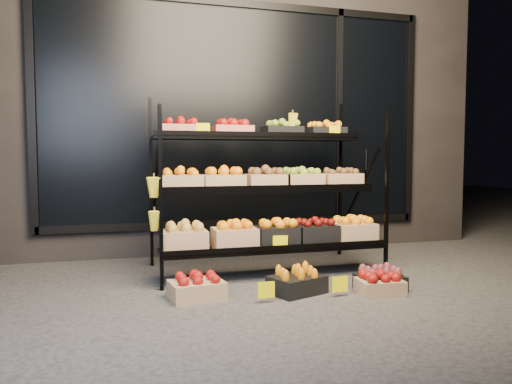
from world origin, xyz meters
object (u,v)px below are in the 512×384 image
object	(u,v)px
display_rack	(265,188)
floor_crate_left	(197,287)
floor_crate_midleft	(297,281)
floor_crate_midright	(380,284)

from	to	relation	value
display_rack	floor_crate_left	world-z (taller)	display_rack
floor_crate_left	floor_crate_midleft	world-z (taller)	floor_crate_midleft
floor_crate_midleft	floor_crate_left	bearing A→B (deg)	155.13
display_rack	floor_crate_midright	xyz separation A→B (m)	(0.63, -1.02, -0.70)
floor_crate_midright	floor_crate_left	bearing A→B (deg)	174.71
display_rack	floor_crate_midleft	world-z (taller)	display_rack
display_rack	floor_crate_midleft	bearing A→B (deg)	-89.36
floor_crate_left	display_rack	bearing A→B (deg)	36.22
floor_crate_midleft	floor_crate_midright	world-z (taller)	floor_crate_midleft
floor_crate_midleft	floor_crate_midright	distance (m)	0.65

